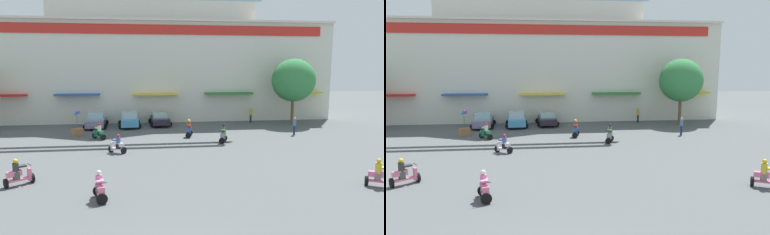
# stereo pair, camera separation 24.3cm
# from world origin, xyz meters

# --- Properties ---
(ground_plane) EXTENTS (128.00, 128.00, 0.00)m
(ground_plane) POSITION_xyz_m (0.00, 13.00, 0.00)
(ground_plane) COLOR #4F5455
(colonial_building) EXTENTS (42.62, 18.08, 21.36)m
(colonial_building) POSITION_xyz_m (-0.00, 36.56, 9.04)
(colonial_building) COLOR silver
(colonial_building) RESTS_ON ground
(plaza_tree_1) EXTENTS (4.84, 4.16, 7.30)m
(plaza_tree_1) POSITION_xyz_m (15.22, 26.87, 4.94)
(plaza_tree_1) COLOR brown
(plaza_tree_1) RESTS_ON ground
(parked_car_0) EXTENTS (2.59, 4.54, 1.57)m
(parked_car_0) POSITION_xyz_m (-6.34, 27.50, 0.78)
(parked_car_0) COLOR slate
(parked_car_0) RESTS_ON ground
(parked_car_1) EXTENTS (2.62, 4.18, 1.58)m
(parked_car_1) POSITION_xyz_m (-2.84, 27.40, 0.79)
(parked_car_1) COLOR #4594C8
(parked_car_1) RESTS_ON ground
(parked_car_2) EXTENTS (2.60, 4.48, 1.37)m
(parked_car_2) POSITION_xyz_m (0.44, 28.18, 0.71)
(parked_car_2) COLOR #241F2A
(parked_car_2) RESTS_ON ground
(scooter_rider_0) EXTENTS (1.40, 1.18, 1.45)m
(scooter_rider_0) POSITION_xyz_m (-3.08, 16.14, 0.60)
(scooter_rider_0) COLOR black
(scooter_rider_0) RESTS_ON ground
(scooter_rider_2) EXTENTS (1.35, 1.45, 1.49)m
(scooter_rider_2) POSITION_xyz_m (-5.16, 21.35, 0.61)
(scooter_rider_2) COLOR black
(scooter_rider_2) RESTS_ON ground
(scooter_rider_3) EXTENTS (1.50, 1.32, 1.51)m
(scooter_rider_3) POSITION_xyz_m (-7.75, 9.66, 0.63)
(scooter_rider_3) COLOR black
(scooter_rider_3) RESTS_ON ground
(scooter_rider_4) EXTENTS (0.88, 1.42, 1.47)m
(scooter_rider_4) POSITION_xyz_m (-3.09, 7.02, 0.60)
(scooter_rider_4) COLOR black
(scooter_rider_4) RESTS_ON ground
(scooter_rider_5) EXTENTS (0.83, 1.44, 1.59)m
(scooter_rider_5) POSITION_xyz_m (2.94, 21.46, 0.66)
(scooter_rider_5) COLOR black
(scooter_rider_5) RESTS_ON ground
(scooter_rider_6) EXTENTS (0.98, 1.42, 1.58)m
(scooter_rider_6) POSITION_xyz_m (5.56, 18.74, 0.66)
(scooter_rider_6) COLOR black
(scooter_rider_6) RESTS_ON ground
(scooter_rider_8) EXTENTS (1.52, 1.15, 1.55)m
(scooter_rider_8) POSITION_xyz_m (11.54, 7.02, 0.63)
(scooter_rider_8) COLOR black
(scooter_rider_8) RESTS_ON ground
(pedestrian_0) EXTENTS (0.51, 0.51, 1.78)m
(pedestrian_0) POSITION_xyz_m (10.98, 28.67, 1.01)
(pedestrian_0) COLOR black
(pedestrian_0) RESTS_ON ground
(pedestrian_1) EXTENTS (0.31, 0.31, 1.64)m
(pedestrian_1) POSITION_xyz_m (2.91, 21.70, 0.95)
(pedestrian_1) COLOR #1D1E2E
(pedestrian_1) RESTS_ON ground
(pedestrian_2) EXTENTS (0.40, 0.40, 1.70)m
(pedestrian_2) POSITION_xyz_m (12.93, 21.07, 0.99)
(pedestrian_2) COLOR #182B4A
(pedestrian_2) RESTS_ON ground
(balloon_vendor_cart) EXTENTS (1.08, 1.00, 2.49)m
(balloon_vendor_cart) POSITION_xyz_m (-7.34, 22.98, 1.03)
(balloon_vendor_cart) COLOR #926440
(balloon_vendor_cart) RESTS_ON ground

